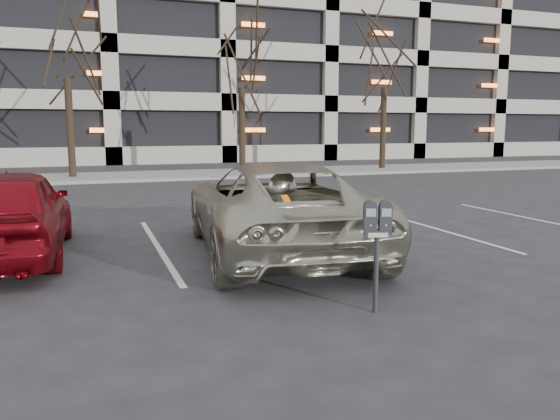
{
  "coord_description": "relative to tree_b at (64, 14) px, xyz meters",
  "views": [
    {
      "loc": [
        -2.53,
        -7.15,
        2.07
      ],
      "look_at": [
        -0.11,
        -0.4,
        0.98
      ],
      "focal_mm": 35.0,
      "sensor_mm": 36.0,
      "label": 1
    }
  ],
  "objects": [
    {
      "name": "stall_lines",
      "position": [
        1.6,
        -13.7,
        -6.31
      ],
      "size": [
        16.9,
        5.2,
        0.0
      ],
      "color": "silver",
      "rests_on": "ground"
    },
    {
      "name": "tree_b",
      "position": [
        0.0,
        0.0,
        0.0
      ],
      "size": [
        3.85,
        3.85,
        8.74
      ],
      "color": "black",
      "rests_on": "ground"
    },
    {
      "name": "car_red",
      "position": [
        -0.72,
        -13.74,
        -5.58
      ],
      "size": [
        1.87,
        4.38,
        1.48
      ],
      "primitive_type": "imported",
      "rotation": [
        0.0,
        0.0,
        3.11
      ],
      "color": "maroon",
      "rests_on": "ground"
    },
    {
      "name": "ground",
      "position": [
        3.0,
        -16.0,
        -6.32
      ],
      "size": [
        140.0,
        140.0,
        0.0
      ],
      "primitive_type": "plane",
      "color": "#28282B",
      "rests_on": "ground"
    },
    {
      "name": "sidewalk",
      "position": [
        3.0,
        0.0,
        -6.26
      ],
      "size": [
        80.0,
        4.0,
        0.12
      ],
      "primitive_type": "cube",
      "color": "gray",
      "rests_on": "ground"
    },
    {
      "name": "suv_silver",
      "position": [
        3.41,
        -14.72,
        -5.56
      ],
      "size": [
        3.09,
        5.68,
        1.52
      ],
      "rotation": [
        0.0,
        0.0,
        3.03
      ],
      "color": "#B8B49C",
      "rests_on": "ground"
    },
    {
      "name": "tree_c",
      "position": [
        7.0,
        0.0,
        -0.32
      ],
      "size": [
        3.65,
        3.65,
        8.3
      ],
      "color": "black",
      "rests_on": "ground"
    },
    {
      "name": "parking_meter",
      "position": [
        3.48,
        -17.95,
        -5.36
      ],
      "size": [
        0.34,
        0.22,
        1.25
      ],
      "rotation": [
        0.0,
        0.0,
        -0.33
      ],
      "color": "black",
      "rests_on": "ground"
    },
    {
      "name": "tree_d",
      "position": [
        14.0,
        0.0,
        0.0
      ],
      "size": [
        3.85,
        3.85,
        8.74
      ],
      "color": "black",
      "rests_on": "ground"
    },
    {
      "name": "parking_garage",
      "position": [
        15.0,
        17.84,
        2.95
      ],
      "size": [
        52.0,
        20.0,
        19.0
      ],
      "color": "black",
      "rests_on": "ground"
    }
  ]
}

